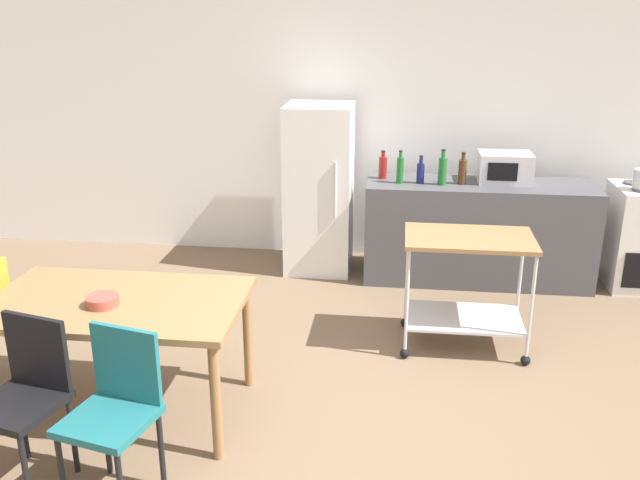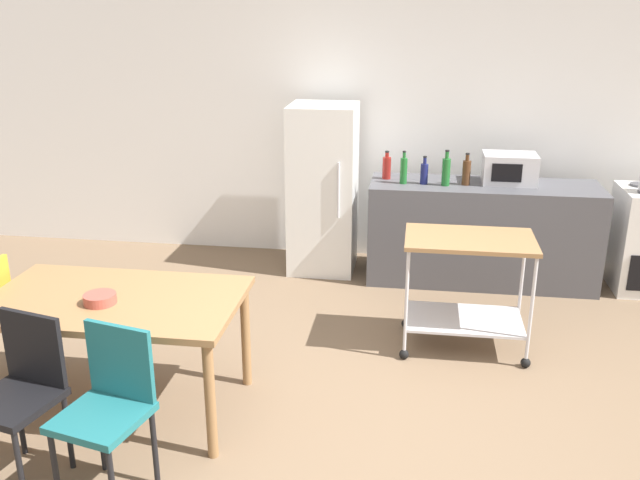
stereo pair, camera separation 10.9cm
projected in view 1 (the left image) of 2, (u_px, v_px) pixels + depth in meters
ground_plane at (356, 440)px, 3.96m from camera, size 12.00×12.00×0.00m
back_wall at (383, 109)px, 6.49m from camera, size 8.40×0.12×2.90m
kitchen_counter at (477, 232)px, 6.15m from camera, size 2.00×0.64×0.90m
dining_table at (117, 312)px, 4.03m from camera, size 1.50×0.90×0.75m
chair_black at (25, 391)px, 3.49m from camera, size 0.48×0.48×0.89m
chair_teal at (116, 405)px, 3.37m from camera, size 0.48×0.48×0.89m
refrigerator at (319, 189)px, 6.30m from camera, size 0.60×0.63×1.55m
kitchen_cart at (467, 273)px, 4.88m from camera, size 0.91×0.57×0.85m
bottle_olive_oil at (383, 167)px, 6.14m from camera, size 0.08×0.08×0.25m
bottle_vinegar at (400, 170)px, 5.97m from camera, size 0.06×0.06×0.29m
bottle_sparkling_water at (421, 172)px, 5.97m from camera, size 0.07×0.07×0.25m
bottle_soy_sauce at (442, 170)px, 5.91m from camera, size 0.07×0.07×0.31m
bottle_hot_sauce at (462, 171)px, 5.94m from camera, size 0.07×0.07×0.28m
microwave at (505, 167)px, 6.01m from camera, size 0.46×0.35×0.26m
fruit_bowl at (102, 301)px, 3.92m from camera, size 0.19×0.19×0.06m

